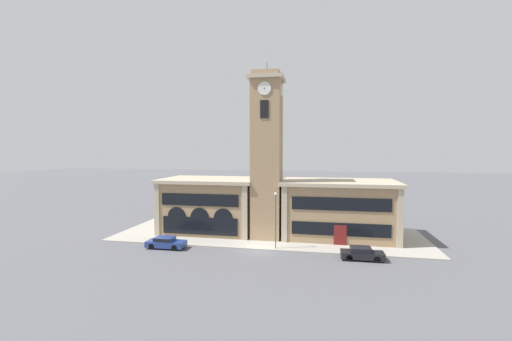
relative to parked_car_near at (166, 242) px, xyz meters
The scene contains 8 objects.
ground_plane 11.07m from the parked_car_near, ahead, with size 300.00×300.00×0.00m, color #56565B.
sidewalk_kerb 13.85m from the parked_car_near, 37.52° to the left, with size 40.76×14.30×0.15m.
clock_tower 16.33m from the parked_car_near, 31.38° to the left, with size 4.42×4.42×22.65m.
town_hall_left_wing 9.98m from the parked_car_near, 74.95° to the left, with size 13.39×9.44×7.54m.
town_hall_right_wing 22.44m from the parked_car_near, 24.39° to the left, with size 14.92×9.44×7.53m.
parked_car_near is the anchor object (origin of this frame).
parked_car_mid 22.22m from the parked_car_near, ahead, with size 4.46×1.86×1.34m.
street_lamp 13.45m from the parked_car_near, ahead, with size 0.36×0.36×6.55m.
Camera 1 is at (7.03, -38.19, 11.60)m, focal length 24.00 mm.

